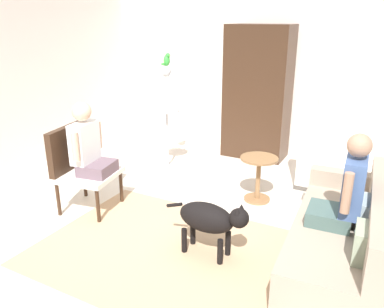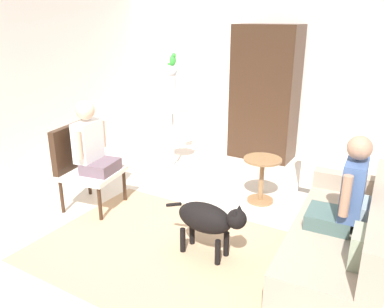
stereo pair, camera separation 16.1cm
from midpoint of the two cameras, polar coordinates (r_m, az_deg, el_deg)
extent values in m
plane|color=beige|center=(4.27, -2.31, -12.14)|extent=(7.73, 7.73, 0.00)
cube|color=silver|center=(6.73, 12.06, 11.26)|extent=(6.90, 0.12, 2.65)
cube|color=tan|center=(4.09, -5.20, -13.70)|extent=(2.49, 1.94, 0.01)
cube|color=gray|center=(4.02, 19.32, -12.19)|extent=(0.93, 2.04, 0.40)
cube|color=gray|center=(3.84, 24.68, -7.79)|extent=(0.30, 2.00, 0.39)
cube|color=gray|center=(4.71, 20.94, -3.59)|extent=(0.82, 0.23, 0.19)
cube|color=gray|center=(3.42, 22.16, -11.91)|extent=(0.12, 0.33, 0.28)
cube|color=#9EB2B7|center=(3.90, 22.67, -7.94)|extent=(0.12, 0.34, 0.28)
cylinder|color=#382316|center=(5.04, -11.23, -4.70)|extent=(0.04, 0.04, 0.42)
cylinder|color=#382316|center=(4.61, -14.58, -7.32)|extent=(0.04, 0.04, 0.42)
cylinder|color=#382316|center=(5.31, -16.28, -3.85)|extent=(0.04, 0.04, 0.42)
cylinder|color=#382316|center=(4.91, -19.87, -6.22)|extent=(0.04, 0.04, 0.42)
cube|color=white|center=(4.86, -15.74, -2.92)|extent=(0.74, 0.75, 0.06)
cube|color=#382316|center=(4.92, -18.74, 0.73)|extent=(0.19, 0.66, 0.54)
cube|color=#425A56|center=(3.90, 18.31, -8.57)|extent=(0.42, 0.40, 0.14)
cube|color=#3F598C|center=(3.75, 21.40, -4.46)|extent=(0.20, 0.39, 0.52)
sphere|color=#A57A60|center=(3.62, 22.14, 1.16)|extent=(0.21, 0.21, 0.21)
cylinder|color=#A57A60|center=(3.53, 20.52, -5.38)|extent=(0.08, 0.08, 0.37)
cylinder|color=#A57A60|center=(3.96, 21.12, -2.78)|extent=(0.08, 0.08, 0.37)
cube|color=#65505B|center=(4.76, -14.59, -2.01)|extent=(0.41, 0.45, 0.14)
cube|color=white|center=(4.74, -16.39, 1.67)|extent=(0.25, 0.43, 0.47)
sphere|color=#DDB293|center=(4.65, -16.81, 5.98)|extent=(0.22, 0.22, 0.22)
cylinder|color=#DDB293|center=(4.90, -14.47, 2.71)|extent=(0.08, 0.08, 0.33)
cylinder|color=#DDB293|center=(4.53, -17.68, 1.01)|extent=(0.08, 0.08, 0.33)
cylinder|color=olive|center=(4.90, 8.89, -0.65)|extent=(0.47, 0.47, 0.02)
cylinder|color=olive|center=(5.01, 8.72, -3.79)|extent=(0.06, 0.06, 0.56)
cylinder|color=olive|center=(5.12, 8.57, -6.50)|extent=(0.33, 0.33, 0.03)
ellipsoid|color=black|center=(3.82, 0.87, -9.26)|extent=(0.58, 0.31, 0.29)
sphere|color=black|center=(3.64, 5.62, -9.33)|extent=(0.19, 0.19, 0.19)
cone|color=black|center=(3.64, 5.99, -7.72)|extent=(0.06, 0.06, 0.06)
cone|color=black|center=(3.56, 5.35, -8.32)|extent=(0.06, 0.06, 0.06)
cylinder|color=black|center=(3.97, -3.76, -7.45)|extent=(0.18, 0.04, 0.10)
cylinder|color=black|center=(3.94, 4.08, -12.90)|extent=(0.06, 0.06, 0.26)
cylinder|color=black|center=(3.81, 2.89, -14.12)|extent=(0.06, 0.06, 0.26)
cylinder|color=black|center=(4.11, -1.02, -11.42)|extent=(0.06, 0.06, 0.26)
cylinder|color=black|center=(3.98, -2.34, -12.52)|extent=(0.06, 0.06, 0.26)
cylinder|color=silver|center=(6.12, -4.30, -1.87)|extent=(0.36, 0.36, 0.03)
cylinder|color=silver|center=(5.98, -4.40, 2.05)|extent=(0.04, 0.04, 0.91)
cylinder|color=silver|center=(5.86, -4.52, 6.37)|extent=(0.39, 0.39, 0.02)
cylinder|color=silver|center=(5.70, -2.99, 9.04)|extent=(0.01, 0.01, 0.56)
cylinder|color=silver|center=(5.81, -2.73, 9.25)|extent=(0.01, 0.01, 0.56)
cylinder|color=silver|center=(5.92, -3.18, 9.42)|extent=(0.01, 0.01, 0.56)
cylinder|color=silver|center=(5.98, -4.14, 9.51)|extent=(0.01, 0.01, 0.56)
cylinder|color=silver|center=(5.97, -5.27, 9.46)|extent=(0.01, 0.01, 0.56)
cylinder|color=silver|center=(5.90, -6.15, 9.32)|extent=(0.01, 0.01, 0.56)
cylinder|color=silver|center=(5.79, -6.47, 9.11)|extent=(0.01, 0.01, 0.56)
cylinder|color=silver|center=(5.68, -6.07, 8.93)|extent=(0.01, 0.01, 0.56)
cylinder|color=silver|center=(5.62, -5.08, 8.84)|extent=(0.01, 0.01, 0.56)
cylinder|color=silver|center=(5.63, -3.89, 8.89)|extent=(0.01, 0.01, 0.56)
sphere|color=silver|center=(5.75, -4.68, 11.95)|extent=(0.16, 0.16, 0.16)
ellipsoid|color=green|center=(5.73, -4.55, 13.48)|extent=(0.09, 0.10, 0.15)
sphere|color=green|center=(5.71, -4.39, 14.17)|extent=(0.07, 0.07, 0.07)
cone|color=#D8BF4C|center=(5.69, -4.08, 14.16)|extent=(0.03, 0.02, 0.02)
ellipsoid|color=green|center=(5.75, -4.88, 12.94)|extent=(0.12, 0.03, 0.04)
cube|color=#4C4742|center=(5.58, 15.03, -4.54)|extent=(0.20, 0.20, 0.06)
cube|color=white|center=(5.36, 15.62, 1.72)|extent=(0.18, 0.18, 1.22)
cube|color=#382316|center=(6.46, 8.85, 8.79)|extent=(1.01, 0.56, 2.13)
camera|label=1|loc=(0.08, -91.17, -0.41)|focal=36.48mm
camera|label=2|loc=(0.08, 88.83, 0.41)|focal=36.48mm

